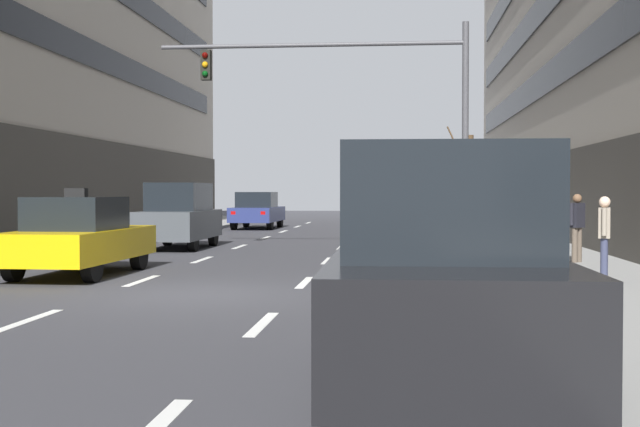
% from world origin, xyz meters
% --- Properties ---
extents(ground_plane, '(120.00, 120.00, 0.00)m').
position_xyz_m(ground_plane, '(0.00, 0.00, 0.00)').
color(ground_plane, '#38383D').
extents(sidewalk_right, '(3.98, 80.00, 0.14)m').
position_xyz_m(sidewalk_right, '(6.81, 0.00, 0.07)').
color(sidewalk_right, gray).
rests_on(sidewalk_right, ground).
extents(lane_stripe_l1_s3, '(0.16, 2.00, 0.01)m').
position_xyz_m(lane_stripe_l1_s3, '(-1.61, -3.00, 0.00)').
color(lane_stripe_l1_s3, silver).
rests_on(lane_stripe_l1_s3, ground).
extents(lane_stripe_l1_s4, '(0.16, 2.00, 0.01)m').
position_xyz_m(lane_stripe_l1_s4, '(-1.61, 2.00, 0.00)').
color(lane_stripe_l1_s4, silver).
rests_on(lane_stripe_l1_s4, ground).
extents(lane_stripe_l1_s5, '(0.16, 2.00, 0.01)m').
position_xyz_m(lane_stripe_l1_s5, '(-1.61, 7.00, 0.00)').
color(lane_stripe_l1_s5, silver).
rests_on(lane_stripe_l1_s5, ground).
extents(lane_stripe_l1_s6, '(0.16, 2.00, 0.01)m').
position_xyz_m(lane_stripe_l1_s6, '(-1.61, 12.00, 0.00)').
color(lane_stripe_l1_s6, silver).
rests_on(lane_stripe_l1_s6, ground).
extents(lane_stripe_l1_s7, '(0.16, 2.00, 0.01)m').
position_xyz_m(lane_stripe_l1_s7, '(-1.61, 17.00, 0.00)').
color(lane_stripe_l1_s7, silver).
rests_on(lane_stripe_l1_s7, ground).
extents(lane_stripe_l1_s8, '(0.16, 2.00, 0.01)m').
position_xyz_m(lane_stripe_l1_s8, '(-1.61, 22.00, 0.00)').
color(lane_stripe_l1_s8, silver).
rests_on(lane_stripe_l1_s8, ground).
extents(lane_stripe_l1_s9, '(0.16, 2.00, 0.01)m').
position_xyz_m(lane_stripe_l1_s9, '(-1.61, 27.00, 0.00)').
color(lane_stripe_l1_s9, silver).
rests_on(lane_stripe_l1_s9, ground).
extents(lane_stripe_l1_s10, '(0.16, 2.00, 0.01)m').
position_xyz_m(lane_stripe_l1_s10, '(-1.61, 32.00, 0.00)').
color(lane_stripe_l1_s10, silver).
rests_on(lane_stripe_l1_s10, ground).
extents(lane_stripe_l2_s3, '(0.16, 2.00, 0.01)m').
position_xyz_m(lane_stripe_l2_s3, '(1.61, -3.00, 0.00)').
color(lane_stripe_l2_s3, silver).
rests_on(lane_stripe_l2_s3, ground).
extents(lane_stripe_l2_s4, '(0.16, 2.00, 0.01)m').
position_xyz_m(lane_stripe_l2_s4, '(1.61, 2.00, 0.00)').
color(lane_stripe_l2_s4, silver).
rests_on(lane_stripe_l2_s4, ground).
extents(lane_stripe_l2_s5, '(0.16, 2.00, 0.01)m').
position_xyz_m(lane_stripe_l2_s5, '(1.61, 7.00, 0.00)').
color(lane_stripe_l2_s5, silver).
rests_on(lane_stripe_l2_s5, ground).
extents(lane_stripe_l2_s6, '(0.16, 2.00, 0.01)m').
position_xyz_m(lane_stripe_l2_s6, '(1.61, 12.00, 0.00)').
color(lane_stripe_l2_s6, silver).
rests_on(lane_stripe_l2_s6, ground).
extents(lane_stripe_l2_s7, '(0.16, 2.00, 0.01)m').
position_xyz_m(lane_stripe_l2_s7, '(1.61, 17.00, 0.00)').
color(lane_stripe_l2_s7, silver).
rests_on(lane_stripe_l2_s7, ground).
extents(lane_stripe_l2_s8, '(0.16, 2.00, 0.01)m').
position_xyz_m(lane_stripe_l2_s8, '(1.61, 22.00, 0.00)').
color(lane_stripe_l2_s8, silver).
rests_on(lane_stripe_l2_s8, ground).
extents(lane_stripe_l2_s9, '(0.16, 2.00, 0.01)m').
position_xyz_m(lane_stripe_l2_s9, '(1.61, 27.00, 0.00)').
color(lane_stripe_l2_s9, silver).
rests_on(lane_stripe_l2_s9, ground).
extents(lane_stripe_l2_s10, '(0.16, 2.00, 0.01)m').
position_xyz_m(lane_stripe_l2_s10, '(1.61, 32.00, 0.00)').
color(lane_stripe_l2_s10, silver).
rests_on(lane_stripe_l2_s10, ground).
extents(taxi_driving_0, '(1.94, 4.42, 1.82)m').
position_xyz_m(taxi_driving_0, '(-3.22, 2.89, 0.81)').
color(taxi_driving_0, black).
rests_on(taxi_driving_0, ground).
extents(car_driving_1, '(1.77, 4.17, 2.01)m').
position_xyz_m(car_driving_1, '(-3.30, 11.11, 1.00)').
color(car_driving_1, black).
rests_on(car_driving_1, ground).
extents(car_driving_2, '(2.00, 4.62, 1.72)m').
position_xyz_m(car_driving_2, '(-3.21, 24.65, 0.85)').
color(car_driving_2, black).
rests_on(car_driving_2, ground).
extents(car_parked_0, '(1.88, 4.41, 2.12)m').
position_xyz_m(car_parked_0, '(3.77, -6.62, 1.06)').
color(car_parked_0, black).
rests_on(car_parked_0, ground).
extents(traffic_signal_0, '(8.63, 0.35, 6.27)m').
position_xyz_m(traffic_signal_0, '(2.60, 9.33, 4.44)').
color(traffic_signal_0, '#4C4C51').
rests_on(traffic_signal_0, sidewalk_right).
extents(street_tree_0, '(1.12, 1.56, 4.40)m').
position_xyz_m(street_tree_0, '(6.38, 21.80, 2.23)').
color(street_tree_0, '#4C3823').
rests_on(street_tree_0, sidewalk_right).
extents(pedestrian_0, '(0.41, 0.40, 1.56)m').
position_xyz_m(pedestrian_0, '(7.44, 5.49, 1.03)').
color(pedestrian_0, brown).
rests_on(pedestrian_0, sidewalk_right).
extents(pedestrian_1, '(0.28, 0.52, 1.53)m').
position_xyz_m(pedestrian_1, '(7.08, 1.48, 1.01)').
color(pedestrian_1, '#383D59').
rests_on(pedestrian_1, sidewalk_right).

